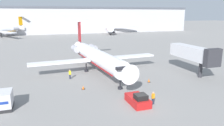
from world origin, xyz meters
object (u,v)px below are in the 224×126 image
Objects in this scene: jet_bridge at (194,53)px; worker_by_wing at (70,74)px; airplane_main at (96,56)px; pushback_tug at (138,100)px; traffic_cone_right at (149,80)px; luggage_cart at (4,100)px; airplane_parked_far_right at (109,27)px; worker_near_tug at (153,98)px; traffic_cone_left at (83,88)px.

worker_by_wing is at bearing 168.78° from jet_bridge.
pushback_tug is at bearing -87.12° from airplane_main.
airplane_main is 20.29m from jet_bridge.
airplane_main is 13.06m from traffic_cone_right.
jet_bridge reaches higher than worker_by_wing.
pushback_tug is 18.01m from luggage_cart.
worker_by_wing is at bearing -112.37° from airplane_parked_far_right.
airplane_main is 22.04m from luggage_cart.
airplane_parked_far_right is at bearing 74.91° from worker_near_tug.
jet_bridge is (34.87, 5.93, 3.27)m from luggage_cart.
worker_near_tug is at bearing -144.34° from jet_bridge.
airplane_parked_far_right is (38.07, 102.20, 3.74)m from traffic_cone_left.
traffic_cone_right is (13.52, -6.78, -0.65)m from worker_by_wing.
worker_near_tug is 0.05× the size of airplane_parked_far_right.
luggage_cart reaches higher than worker_near_tug.
airplane_main is 43.32× the size of traffic_cone_right.
pushback_tug is at bearing -55.04° from traffic_cone_left.
airplane_parked_far_right is at bearing 73.85° from pushback_tug.
worker_near_tug is 18.43m from worker_by_wing.
pushback_tug is 2.15m from worker_near_tug.
pushback_tug is (0.95, -18.91, -2.79)m from airplane_main.
worker_near_tug is 0.15× the size of jet_bridge.
traffic_cone_left is at bearing 19.80° from luggage_cart.
traffic_cone_right is at bearing -104.15° from airplane_parked_far_right.
pushback_tug is 6.06× the size of traffic_cone_right.
worker_by_wing is 6.84m from traffic_cone_left.
worker_by_wing is 3.00× the size of traffic_cone_left.
airplane_main reaches higher than pushback_tug.
worker_near_tug is at bearing -14.75° from luggage_cart.
traffic_cone_right is at bearing -55.17° from airplane_main.
pushback_tug reaches higher than traffic_cone_right.
worker_by_wing is 25.37m from jet_bridge.
luggage_cart is at bearing -170.35° from jet_bridge.
luggage_cart is at bearing 165.67° from pushback_tug.
airplane_main is 2.52× the size of jet_bridge.
traffic_cone_left is at bearing -116.03° from airplane_main.
traffic_cone_left is at bearing -175.58° from jet_bridge.
airplane_main is at bearing 155.13° from jet_bridge.
worker_near_tug reaches higher than traffic_cone_left.
traffic_cone_right is (7.25, -10.41, -3.11)m from airplane_main.
jet_bridge is at bearing -98.30° from airplane_parked_far_right.
airplane_main reaches higher than jet_bridge.
airplane_parked_far_right reaches higher than worker_near_tug.
airplane_main is 50.00× the size of traffic_cone_left.
worker_by_wing is 103.32m from airplane_parked_far_right.
airplane_parked_far_right is at bearing 75.85° from traffic_cone_right.
worker_near_tug is (19.47, -5.13, -0.22)m from luggage_cart.
worker_by_wing is (10.22, 10.82, -0.20)m from luggage_cart.
worker_by_wing is 0.05× the size of airplane_parked_far_right.
traffic_cone_right is at bearing 9.65° from luggage_cart.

